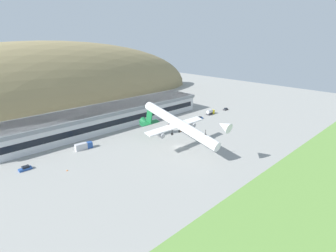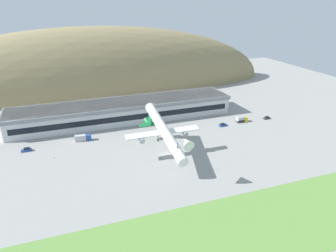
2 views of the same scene
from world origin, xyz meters
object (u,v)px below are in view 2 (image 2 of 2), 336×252
service_car_1 (267,118)px  service_car_3 (27,150)px  service_car_2 (183,129)px  fuel_truck (83,138)px  box_truck (242,119)px  traffic_cone_1 (54,158)px  cargo_airplane (164,131)px  service_car_0 (223,125)px  traffic_cone_0 (186,137)px  terminal_building (123,110)px

service_car_1 → service_car_3: service_car_3 is taller
service_car_2 → service_car_1: bearing=-2.1°
fuel_truck → box_truck: (83.36, -4.99, 0.11)m
service_car_2 → traffic_cone_1: 64.21m
cargo_airplane → box_truck: size_ratio=7.83×
service_car_0 → service_car_2: (-21.21, 2.69, -0.02)m
service_car_0 → fuel_truck: size_ratio=0.60×
service_car_2 → traffic_cone_0: size_ratio=7.36×
fuel_truck → traffic_cone_0: 49.17m
box_truck → service_car_0: bearing=-172.1°
service_car_3 → traffic_cone_0: size_ratio=7.79×
service_car_1 → service_car_2: (-49.29, 1.82, 0.01)m
service_car_0 → terminal_building: bearing=149.8°
cargo_airplane → traffic_cone_1: (-44.50, 13.30, -10.78)m
terminal_building → service_car_3: size_ratio=26.52×
service_car_2 → traffic_cone_0: 10.19m
box_truck → traffic_cone_0: (-36.20, -8.88, -1.22)m
terminal_building → service_car_1: terminal_building is taller
service_car_1 → traffic_cone_1: size_ratio=6.50×
terminal_building → cargo_airplane: bearing=-82.3°
terminal_building → service_car_3: bearing=-154.7°
service_car_2 → terminal_building: bearing=136.1°
terminal_building → service_car_3: 54.47m
box_truck → service_car_3: bearing=178.8°
cargo_airplane → service_car_2: bearing=50.9°
box_truck → traffic_cone_1: box_truck is taller
cargo_airplane → traffic_cone_0: bearing=39.4°
service_car_0 → service_car_2: 21.38m
fuel_truck → cargo_airplane: bearing=-41.6°
fuel_truck → box_truck: bearing=-3.4°
service_car_1 → service_car_2: size_ratio=0.88×
terminal_building → traffic_cone_0: size_ratio=206.64×
service_car_0 → traffic_cone_0: service_car_0 is taller
service_car_1 → traffic_cone_0: bearing=-171.2°
service_car_1 → fuel_truck: size_ratio=0.49×
cargo_airplane → terminal_building: bearing=97.7°
service_car_1 → traffic_cone_0: 52.46m
fuel_truck → box_truck: 83.51m
service_car_2 → fuel_truck: 49.88m
box_truck → traffic_cone_1: (-97.07, -9.04, -1.22)m
terminal_building → cargo_airplane: 48.41m
traffic_cone_0 → traffic_cone_1: size_ratio=1.00×
service_car_3 → traffic_cone_0: bearing=-8.8°
service_car_0 → traffic_cone_1: size_ratio=7.96×
fuel_truck → traffic_cone_1: size_ratio=13.22×
service_car_0 → box_truck: box_truck is taller
service_car_3 → fuel_truck: fuel_truck is taller
service_car_0 → service_car_1: size_ratio=1.22×
terminal_building → traffic_cone_0: bearing=-56.4°
service_car_1 → traffic_cone_1: 113.01m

